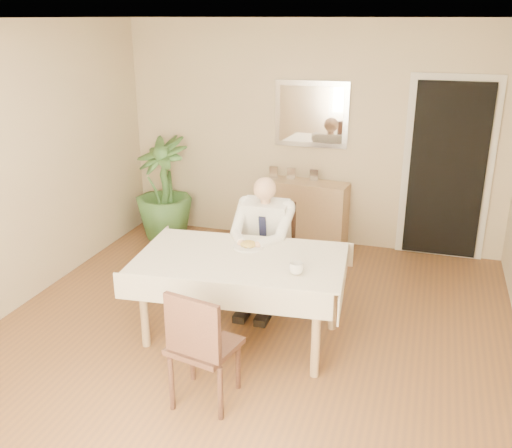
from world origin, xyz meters
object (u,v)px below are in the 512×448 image
(potted_palm, at_px, (163,188))
(seated_man, at_px, (262,238))
(coffee_mug, at_px, (296,268))
(sideboard, at_px, (305,214))
(dining_table, at_px, (241,266))
(chair_near, at_px, (200,343))
(chair_far, at_px, (270,243))

(potted_palm, bearing_deg, seated_man, -39.83)
(coffee_mug, height_order, sideboard, coffee_mug)
(dining_table, xyz_separation_m, sideboard, (0.05, 2.24, -0.27))
(dining_table, xyz_separation_m, seated_man, (0.00, 0.59, 0.02))
(seated_man, height_order, potted_palm, potted_palm)
(dining_table, relative_size, chair_near, 2.00)
(chair_near, xyz_separation_m, sideboard, (0.02, 3.20, -0.11))
(chair_far, xyz_separation_m, seated_man, (0.00, -0.29, 0.16))
(sideboard, distance_m, potted_palm, 1.77)
(chair_near, distance_m, potted_palm, 3.42)
(dining_table, height_order, potted_palm, potted_palm)
(seated_man, bearing_deg, chair_far, 90.00)
(dining_table, height_order, sideboard, sideboard)
(chair_far, relative_size, coffee_mug, 8.22)
(dining_table, bearing_deg, coffee_mug, -24.72)
(dining_table, height_order, chair_near, chair_near)
(chair_near, distance_m, sideboard, 3.20)
(seated_man, bearing_deg, coffee_mug, -56.52)
(chair_near, distance_m, seated_man, 1.56)
(chair_near, height_order, sideboard, chair_near)
(dining_table, bearing_deg, chair_near, -93.75)
(sideboard, xyz_separation_m, potted_palm, (-1.74, -0.24, 0.23))
(dining_table, bearing_deg, sideboard, 83.48)
(chair_far, bearing_deg, dining_table, -86.01)
(coffee_mug, height_order, potted_palm, potted_palm)
(seated_man, bearing_deg, dining_table, -90.00)
(potted_palm, bearing_deg, chair_near, -59.90)
(coffee_mug, distance_m, potted_palm, 3.11)
(dining_table, xyz_separation_m, coffee_mug, (0.51, -0.18, 0.13))
(dining_table, distance_m, coffee_mug, 0.56)
(sideboard, bearing_deg, coffee_mug, -73.65)
(chair_far, height_order, coffee_mug, chair_far)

